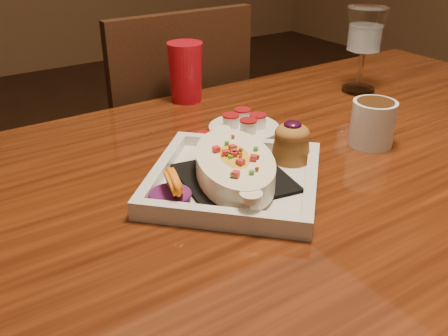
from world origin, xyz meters
TOP-DOWN VIEW (x-y plane):
  - table at (0.00, 0.00)m, footprint 1.50×0.90m
  - chair_far at (-0.00, 0.63)m, footprint 0.42×0.42m
  - plate at (-0.18, 0.00)m, footprint 0.37×0.37m
  - coffee_mug at (0.12, -0.01)m, footprint 0.11×0.08m
  - goblet at (0.33, 0.22)m, footprint 0.10×0.10m
  - saucer at (-0.05, 0.17)m, footprint 0.14×0.14m
  - creamer_loose at (-0.15, 0.16)m, footprint 0.03×0.03m
  - red_tumbler at (-0.05, 0.40)m, footprint 0.08×0.08m

SIDE VIEW (x-z plane):
  - chair_far at x=0.00m, z-range 0.04..0.97m
  - table at x=0.00m, z-range 0.28..1.03m
  - saucer at x=-0.05m, z-range 0.71..0.81m
  - creamer_loose at x=-0.15m, z-range 0.75..0.78m
  - plate at x=-0.18m, z-range 0.74..0.82m
  - coffee_mug at x=0.12m, z-range 0.75..0.84m
  - red_tumbler at x=-0.05m, z-range 0.75..0.89m
  - goblet at x=0.33m, z-range 0.79..0.99m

